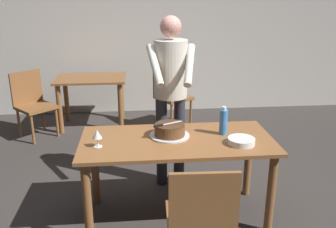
% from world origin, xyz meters
% --- Properties ---
extents(ground_plane, '(14.00, 14.00, 0.00)m').
position_xyz_m(ground_plane, '(0.00, 0.00, 0.00)').
color(ground_plane, '#383330').
extents(back_wall, '(10.00, 0.12, 2.70)m').
position_xyz_m(back_wall, '(0.00, 3.14, 1.35)').
color(back_wall, beige).
rests_on(back_wall, ground_plane).
extents(main_dining_table, '(1.62, 0.76, 0.75)m').
position_xyz_m(main_dining_table, '(0.00, 0.00, 0.63)').
color(main_dining_table, brown).
rests_on(main_dining_table, ground_plane).
extents(cake_on_platter, '(0.34, 0.34, 0.11)m').
position_xyz_m(cake_on_platter, '(-0.06, 0.07, 0.80)').
color(cake_on_platter, silver).
rests_on(cake_on_platter, main_dining_table).
extents(cake_knife, '(0.25, 0.13, 0.02)m').
position_xyz_m(cake_knife, '(-0.12, 0.04, 0.87)').
color(cake_knife, silver).
rests_on(cake_knife, cake_on_platter).
extents(plate_stack, '(0.22, 0.22, 0.05)m').
position_xyz_m(plate_stack, '(0.51, -0.15, 0.78)').
color(plate_stack, white).
rests_on(plate_stack, main_dining_table).
extents(wine_glass_near, '(0.08, 0.08, 0.14)m').
position_xyz_m(wine_glass_near, '(-0.65, -0.09, 0.85)').
color(wine_glass_near, silver).
rests_on(wine_glass_near, main_dining_table).
extents(water_bottle, '(0.07, 0.07, 0.25)m').
position_xyz_m(water_bottle, '(0.41, 0.08, 0.86)').
color(water_bottle, '#387AC6').
rests_on(water_bottle, main_dining_table).
extents(person_cutting_cake, '(0.47, 0.56, 1.72)m').
position_xyz_m(person_cutting_cake, '(0.01, 0.59, 1.08)').
color(person_cutting_cake, '#2D2D38').
rests_on(person_cutting_cake, ground_plane).
extents(chair_near_side, '(0.46, 0.46, 0.90)m').
position_xyz_m(chair_near_side, '(0.07, -0.76, 0.49)').
color(chair_near_side, brown).
rests_on(chair_near_side, ground_plane).
extents(background_table, '(1.00, 0.70, 0.74)m').
position_xyz_m(background_table, '(-0.98, 2.44, 0.58)').
color(background_table, brown).
rests_on(background_table, ground_plane).
extents(background_chair_0, '(0.61, 0.61, 0.90)m').
position_xyz_m(background_chair_0, '(0.17, 2.30, 0.49)').
color(background_chair_0, brown).
rests_on(background_chair_0, ground_plane).
extents(background_chair_1, '(0.62, 0.62, 0.90)m').
position_xyz_m(background_chair_1, '(-1.74, 2.11, 0.49)').
color(background_chair_1, brown).
rests_on(background_chair_1, ground_plane).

